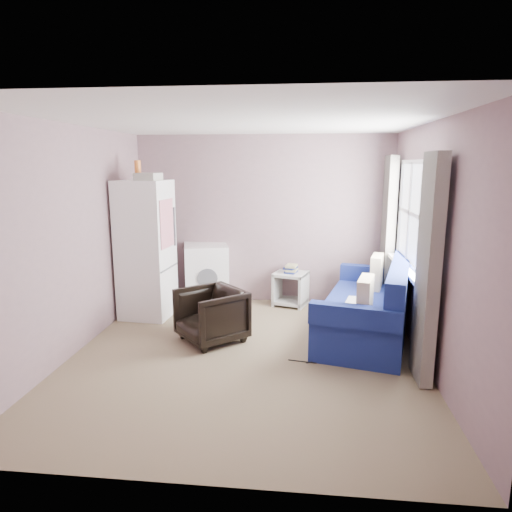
{
  "coord_description": "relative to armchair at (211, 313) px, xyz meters",
  "views": [
    {
      "loc": [
        0.62,
        -4.69,
        2.08
      ],
      "look_at": [
        0.05,
        0.6,
        1.0
      ],
      "focal_mm": 32.0,
      "sensor_mm": 36.0,
      "label": 1
    }
  ],
  "objects": [
    {
      "name": "fridge",
      "position": [
        -1.06,
        0.83,
        0.6
      ],
      "size": [
        0.7,
        0.69,
        2.12
      ],
      "rotation": [
        0.0,
        0.0,
        -0.08
      ],
      "color": "white",
      "rests_on": "ground"
    },
    {
      "name": "armchair",
      "position": [
        0.0,
        0.0,
        0.0
      ],
      "size": [
        0.93,
        0.93,
        0.7
      ],
      "primitive_type": "imported",
      "rotation": [
        0.0,
        0.0,
        -0.84
      ],
      "color": "black",
      "rests_on": "ground"
    },
    {
      "name": "room",
      "position": [
        0.48,
        -0.37,
        0.9
      ],
      "size": [
        3.84,
        4.24,
        2.54
      ],
      "color": "#806E53",
      "rests_on": "ground"
    },
    {
      "name": "washing_machine",
      "position": [
        -0.38,
        1.5,
        0.12
      ],
      "size": [
        0.77,
        0.77,
        0.89
      ],
      "rotation": [
        0.0,
        0.0,
        0.26
      ],
      "color": "white",
      "rests_on": "ground"
    },
    {
      "name": "window_dressing",
      "position": [
        2.25,
        0.32,
        0.76
      ],
      "size": [
        0.17,
        2.62,
        2.18
      ],
      "color": "white",
      "rests_on": "ground"
    },
    {
      "name": "floor_cables",
      "position": [
        1.18,
        -0.48,
        -0.34
      ],
      "size": [
        0.48,
        0.14,
        0.01
      ],
      "rotation": [
        0.0,
        0.0,
        0.17
      ],
      "color": "black",
      "rests_on": "ground"
    },
    {
      "name": "sofa",
      "position": [
        1.9,
        0.36,
        -0.01
      ],
      "size": [
        1.42,
        2.25,
        0.93
      ],
      "rotation": [
        0.0,
        0.0,
        -0.24
      ],
      "color": "navy",
      "rests_on": "ground"
    },
    {
      "name": "side_table",
      "position": [
        0.89,
        1.52,
        -0.06
      ],
      "size": [
        0.56,
        0.56,
        0.61
      ],
      "rotation": [
        0.0,
        0.0,
        -0.29
      ],
      "color": "#BBBDB8",
      "rests_on": "ground"
    }
  ]
}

